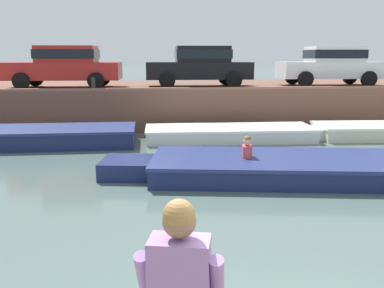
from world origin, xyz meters
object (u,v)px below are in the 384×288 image
object	(u,v)px
boat_moored_west_navy	(36,137)
boat_moored_central_white	(237,133)
car_centre_black	(200,64)
car_right_inner_white	(331,64)
mooring_bollard_mid	(93,83)
car_left_inner_red	(65,65)
motorboat_passing	(274,167)

from	to	relation	value
boat_moored_west_navy	boat_moored_central_white	bearing A→B (deg)	1.71
boat_moored_west_navy	boat_moored_central_white	xyz separation A→B (m)	(6.22, 0.19, -0.05)
boat_moored_west_navy	car_centre_black	world-z (taller)	car_centre_black
boat_moored_central_white	car_right_inner_white	world-z (taller)	car_right_inner_white
mooring_bollard_mid	car_centre_black	bearing A→B (deg)	20.31
boat_moored_central_white	car_left_inner_red	bearing A→B (deg)	150.10
car_right_inner_white	mooring_bollard_mid	world-z (taller)	car_right_inner_white
boat_moored_west_navy	car_left_inner_red	xyz separation A→B (m)	(0.35, 3.56, 2.08)
motorboat_passing	mooring_bollard_mid	size ratio (longest dim) A/B	16.37
motorboat_passing	car_centre_black	bearing A→B (deg)	94.67
car_right_inner_white	boat_moored_west_navy	bearing A→B (deg)	-161.70
car_left_inner_red	car_centre_black	bearing A→B (deg)	0.02
motorboat_passing	car_centre_black	distance (m)	8.08
boat_moored_west_navy	motorboat_passing	distance (m)	7.39
car_centre_black	mooring_bollard_mid	size ratio (longest dim) A/B	9.10
mooring_bollard_mid	car_right_inner_white	bearing A→B (deg)	8.90
boat_moored_west_navy	car_centre_black	size ratio (longest dim) A/B	1.58
motorboat_passing	car_centre_black	xyz separation A→B (m)	(-0.64, 7.77, 2.11)
boat_moored_west_navy	boat_moored_central_white	distance (m)	6.23
car_left_inner_red	car_right_inner_white	distance (m)	10.42
car_centre_black	car_right_inner_white	distance (m)	5.33
mooring_bollard_mid	boat_moored_west_navy	bearing A→B (deg)	-125.77
mooring_bollard_mid	motorboat_passing	bearing A→B (deg)	-54.21
motorboat_passing	car_left_inner_red	distance (m)	9.88
car_left_inner_red	car_centre_black	size ratio (longest dim) A/B	1.06
car_left_inner_red	mooring_bollard_mid	distance (m)	1.96
boat_moored_west_navy	car_right_inner_white	bearing A→B (deg)	18.30
boat_moored_central_white	car_right_inner_white	size ratio (longest dim) A/B	1.57
motorboat_passing	boat_moored_west_navy	bearing A→B (deg)	145.31
car_centre_black	motorboat_passing	bearing A→B (deg)	-85.33
boat_moored_west_navy	car_centre_black	bearing A→B (deg)	33.22
motorboat_passing	car_right_inner_white	distance (m)	9.32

